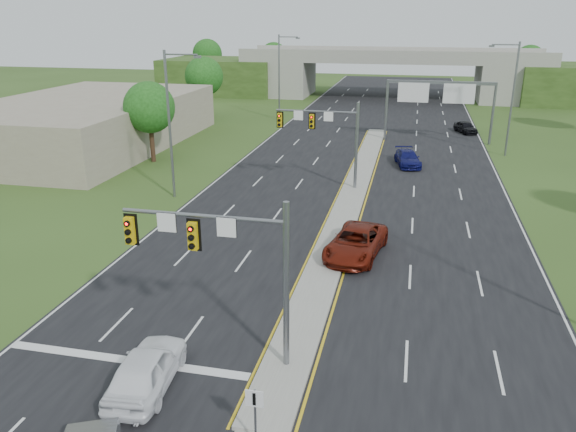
{
  "coord_description": "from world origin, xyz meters",
  "views": [
    {
      "loc": [
        4.27,
        -18.69,
        13.33
      ],
      "look_at": [
        -2.05,
        9.41,
        3.0
      ],
      "focal_mm": 35.0,
      "sensor_mm": 36.0,
      "label": 1
    }
  ],
  "objects_px": {
    "signal_mast_near": "(228,255)",
    "overpass": "(391,76)",
    "car_far_a": "(356,242)",
    "car_far_c": "(466,127)",
    "keep_right_sign": "(255,408)",
    "signal_mast_far": "(328,131)",
    "car_white": "(146,369)",
    "sign_gantry": "(439,94)",
    "car_far_b": "(408,158)"
  },
  "relations": [
    {
      "from": "car_white",
      "to": "car_far_c",
      "type": "distance_m",
      "value": 55.66
    },
    {
      "from": "sign_gantry",
      "to": "car_white",
      "type": "xyz_separation_m",
      "value": [
        -11.52,
        -47.36,
        -4.39
      ]
    },
    {
      "from": "car_far_a",
      "to": "car_far_b",
      "type": "height_order",
      "value": "car_far_a"
    },
    {
      "from": "car_far_c",
      "to": "keep_right_sign",
      "type": "bearing_deg",
      "value": -121.49
    },
    {
      "from": "overpass",
      "to": "car_white",
      "type": "bearing_deg",
      "value": -93.36
    },
    {
      "from": "keep_right_sign",
      "to": "car_far_a",
      "type": "distance_m",
      "value": 16.28
    },
    {
      "from": "sign_gantry",
      "to": "car_far_c",
      "type": "bearing_deg",
      "value": 58.99
    },
    {
      "from": "overpass",
      "to": "signal_mast_near",
      "type": "bearing_deg",
      "value": -91.62
    },
    {
      "from": "signal_mast_near",
      "to": "car_white",
      "type": "distance_m",
      "value": 5.22
    },
    {
      "from": "sign_gantry",
      "to": "signal_mast_near",
      "type": "bearing_deg",
      "value": -101.25
    },
    {
      "from": "signal_mast_near",
      "to": "overpass",
      "type": "xyz_separation_m",
      "value": [
        2.26,
        80.07,
        -1.17
      ]
    },
    {
      "from": "car_far_b",
      "to": "signal_mast_near",
      "type": "bearing_deg",
      "value": -112.16
    },
    {
      "from": "signal_mast_far",
      "to": "car_far_b",
      "type": "bearing_deg",
      "value": 54.58
    },
    {
      "from": "signal_mast_far",
      "to": "car_far_b",
      "type": "relative_size",
      "value": 1.45
    },
    {
      "from": "signal_mast_far",
      "to": "overpass",
      "type": "distance_m",
      "value": 55.13
    },
    {
      "from": "keep_right_sign",
      "to": "sign_gantry",
      "type": "height_order",
      "value": "sign_gantry"
    },
    {
      "from": "signal_mast_far",
      "to": "car_far_a",
      "type": "relative_size",
      "value": 1.18
    },
    {
      "from": "sign_gantry",
      "to": "overpass",
      "type": "bearing_deg",
      "value": 100.79
    },
    {
      "from": "keep_right_sign",
      "to": "car_far_c",
      "type": "xyz_separation_m",
      "value": [
        10.39,
        55.62,
        -0.81
      ]
    },
    {
      "from": "signal_mast_near",
      "to": "sign_gantry",
      "type": "relative_size",
      "value": 0.6
    },
    {
      "from": "signal_mast_near",
      "to": "car_white",
      "type": "bearing_deg",
      "value": -137.41
    },
    {
      "from": "signal_mast_near",
      "to": "car_far_c",
      "type": "distance_m",
      "value": 52.86
    },
    {
      "from": "car_white",
      "to": "car_far_b",
      "type": "bearing_deg",
      "value": -109.0
    },
    {
      "from": "sign_gantry",
      "to": "car_far_b",
      "type": "relative_size",
      "value": 2.4
    },
    {
      "from": "overpass",
      "to": "car_far_a",
      "type": "distance_m",
      "value": 68.4
    },
    {
      "from": "overpass",
      "to": "car_far_a",
      "type": "height_order",
      "value": "overpass"
    },
    {
      "from": "car_far_a",
      "to": "car_far_c",
      "type": "height_order",
      "value": "car_far_a"
    },
    {
      "from": "signal_mast_far",
      "to": "car_far_c",
      "type": "height_order",
      "value": "signal_mast_far"
    },
    {
      "from": "car_far_c",
      "to": "signal_mast_near",
      "type": "bearing_deg",
      "value": -124.8
    },
    {
      "from": "signal_mast_near",
      "to": "car_far_c",
      "type": "relative_size",
      "value": 1.75
    },
    {
      "from": "keep_right_sign",
      "to": "car_far_a",
      "type": "height_order",
      "value": "keep_right_sign"
    },
    {
      "from": "signal_mast_far",
      "to": "car_white",
      "type": "height_order",
      "value": "signal_mast_far"
    },
    {
      "from": "signal_mast_near",
      "to": "car_far_a",
      "type": "height_order",
      "value": "signal_mast_near"
    },
    {
      "from": "sign_gantry",
      "to": "signal_mast_far",
      "type": "bearing_deg",
      "value": -114.11
    },
    {
      "from": "keep_right_sign",
      "to": "overpass",
      "type": "height_order",
      "value": "overpass"
    },
    {
      "from": "signal_mast_near",
      "to": "sign_gantry",
      "type": "xyz_separation_m",
      "value": [
        8.95,
        44.99,
        0.51
      ]
    },
    {
      "from": "car_white",
      "to": "car_far_b",
      "type": "relative_size",
      "value": 1.01
    },
    {
      "from": "keep_right_sign",
      "to": "sign_gantry",
      "type": "bearing_deg",
      "value": 82.3
    },
    {
      "from": "car_white",
      "to": "car_far_a",
      "type": "relative_size",
      "value": 0.81
    },
    {
      "from": "keep_right_sign",
      "to": "car_white",
      "type": "height_order",
      "value": "keep_right_sign"
    },
    {
      "from": "signal_mast_far",
      "to": "car_far_c",
      "type": "bearing_deg",
      "value": 64.19
    },
    {
      "from": "overpass",
      "to": "car_far_b",
      "type": "bearing_deg",
      "value": -85.09
    },
    {
      "from": "signal_mast_far",
      "to": "sign_gantry",
      "type": "relative_size",
      "value": 0.6
    },
    {
      "from": "overpass",
      "to": "car_far_a",
      "type": "relative_size",
      "value": 13.44
    },
    {
      "from": "signal_mast_near",
      "to": "car_white",
      "type": "height_order",
      "value": "signal_mast_near"
    },
    {
      "from": "signal_mast_far",
      "to": "car_far_b",
      "type": "height_order",
      "value": "signal_mast_far"
    },
    {
      "from": "car_far_b",
      "to": "car_white",
      "type": "bearing_deg",
      "value": -115.4
    },
    {
      "from": "car_far_a",
      "to": "car_far_b",
      "type": "distance_m",
      "value": 22.17
    },
    {
      "from": "overpass",
      "to": "car_white",
      "type": "relative_size",
      "value": 16.52
    },
    {
      "from": "signal_mast_near",
      "to": "sign_gantry",
      "type": "distance_m",
      "value": 45.88
    }
  ]
}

